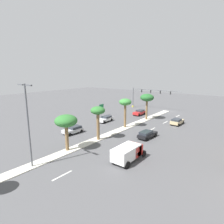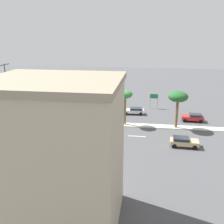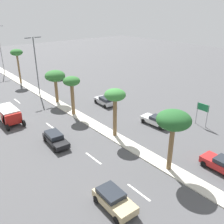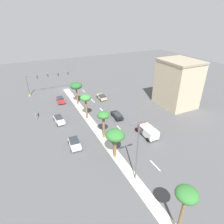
# 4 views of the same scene
# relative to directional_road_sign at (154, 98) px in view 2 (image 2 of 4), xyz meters

# --- Properties ---
(ground_plane) EXTENTS (160.00, 160.00, 0.00)m
(ground_plane) POSITION_rel_directional_road_sign_xyz_m (-11.44, 14.27, -2.34)
(ground_plane) COLOR #4C4C4F
(median_curb) EXTENTS (1.80, 79.72, 0.12)m
(median_curb) POSITION_rel_directional_road_sign_xyz_m (-11.44, 23.13, -2.28)
(median_curb) COLOR beige
(median_curb) RESTS_ON ground
(lane_stripe_center) EXTENTS (0.20, 2.80, 0.01)m
(lane_stripe_center) POSITION_rel_directional_road_sign_xyz_m (-16.35, -4.13, -2.33)
(lane_stripe_center) COLOR silver
(lane_stripe_center) RESTS_ON ground
(lane_stripe_far) EXTENTS (0.20, 2.80, 0.01)m
(lane_stripe_far) POSITION_rel_directional_road_sign_xyz_m (-16.35, 2.83, -2.33)
(lane_stripe_far) COLOR silver
(lane_stripe_far) RESTS_ON ground
(lane_stripe_rear) EXTENTS (0.20, 2.80, 0.01)m
(lane_stripe_rear) POSITION_rel_directional_road_sign_xyz_m (-16.35, 12.91, -2.33)
(lane_stripe_rear) COLOR silver
(lane_stripe_rear) RESTS_ON ground
(lane_stripe_right) EXTENTS (0.20, 2.80, 0.01)m
(lane_stripe_right) POSITION_rel_directional_road_sign_xyz_m (-16.35, 25.78, -2.33)
(lane_stripe_right) COLOR silver
(lane_stripe_right) RESTS_ON ground
(directional_road_sign) EXTENTS (0.10, 1.75, 3.17)m
(directional_road_sign) POSITION_rel_directional_road_sign_xyz_m (0.00, 0.00, 0.00)
(directional_road_sign) COLOR gray
(directional_road_sign) RESTS_ON ground
(commercial_building) EXTENTS (8.67, 10.21, 12.48)m
(commercial_building) POSITION_rel_directional_road_sign_xyz_m (-36.15, 8.39, 3.92)
(commercial_building) COLOR tan
(commercial_building) RESTS_ON ground
(palm_tree_center) EXTENTS (3.31, 3.31, 6.35)m
(palm_tree_center) POSITION_rel_directional_road_sign_xyz_m (-11.58, -3.66, 3.07)
(palm_tree_center) COLOR brown
(palm_tree_center) RESTS_ON median_curb
(palm_tree_leading) EXTENTS (2.61, 2.61, 6.16)m
(palm_tree_leading) POSITION_rel_directional_road_sign_xyz_m (-11.22, 5.26, 2.90)
(palm_tree_leading) COLOR brown
(palm_tree_leading) RESTS_ON median_curb
(palm_tree_inboard) EXTENTS (2.51, 2.51, 5.90)m
(palm_tree_inboard) POSITION_rel_directional_road_sign_xyz_m (-11.77, 14.41, 2.61)
(palm_tree_inboard) COLOR brown
(palm_tree_inboard) RESTS_ON median_curb
(palm_tree_outboard) EXTENTS (3.35, 3.35, 5.51)m
(palm_tree_outboard) POSITION_rel_directional_road_sign_xyz_m (-11.17, 20.76, 2.24)
(palm_tree_outboard) COLOR brown
(palm_tree_outboard) RESTS_ON median_curb
(street_lamp_near) EXTENTS (2.90, 0.24, 10.37)m
(street_lamp_near) POSITION_rel_directional_road_sign_xyz_m (-11.68, 26.81, 3.82)
(street_lamp_near) COLOR #515459
(street_lamp_near) RESTS_ON median_curb
(sedan_black_mid) EXTENTS (2.09, 4.41, 1.35)m
(sedan_black_mid) POSITION_rel_directional_road_sign_xyz_m (-18.05, 8.22, -1.61)
(sedan_black_mid) COLOR black
(sedan_black_mid) RESTS_ON ground
(sedan_tan_leading) EXTENTS (2.08, 4.05, 1.39)m
(sedan_tan_leading) POSITION_rel_directional_road_sign_xyz_m (-19.16, -4.01, -1.59)
(sedan_tan_leading) COLOR tan
(sedan_tan_leading) RESTS_ON ground
(sedan_white_center) EXTENTS (2.11, 4.36, 1.31)m
(sedan_white_center) POSITION_rel_directional_road_sign_xyz_m (-4.75, 4.00, -1.62)
(sedan_white_center) COLOR silver
(sedan_white_center) RESTS_ON ground
(sedan_red_near) EXTENTS (2.02, 3.98, 1.43)m
(sedan_red_near) POSITION_rel_directional_road_sign_xyz_m (-7.60, -7.16, -1.57)
(sedan_red_near) COLOR red
(sedan_red_near) RESTS_ON ground
(sedan_silver_inboard) EXTENTS (2.25, 4.10, 1.41)m
(sedan_silver_inboard) POSITION_rel_directional_road_sign_xyz_m (-5.45, 14.63, -1.58)
(sedan_silver_inboard) COLOR #B2B2B7
(sedan_silver_inboard) RESTS_ON ground
(box_truck) EXTENTS (2.49, 5.44, 2.11)m
(box_truck) POSITION_rel_directional_road_sign_xyz_m (-20.25, 17.79, -1.12)
(box_truck) COLOR #B21E19
(box_truck) RESTS_ON ground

